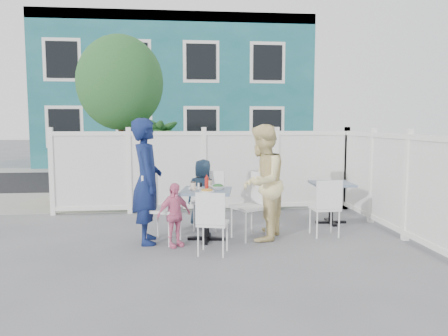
{
  "coord_description": "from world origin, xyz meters",
  "views": [
    {
      "loc": [
        -0.39,
        -6.13,
        1.77
      ],
      "look_at": [
        0.32,
        0.72,
        1.05
      ],
      "focal_mm": 35.0,
      "sensor_mm": 36.0,
      "label": 1
    }
  ],
  "objects": [
    {
      "name": "spare_table",
      "position": [
        2.27,
        1.19,
        0.56
      ],
      "size": [
        0.72,
        0.72,
        0.72
      ],
      "rotation": [
        0.0,
        0.0,
        -0.05
      ],
      "color": "#3D5071",
      "rests_on": "ground"
    },
    {
      "name": "chair_left",
      "position": [
        -0.71,
        0.29,
        0.59
      ],
      "size": [
        0.59,
        0.6,
        1.01
      ],
      "rotation": [
        0.0,
        0.0,
        -1.99
      ],
      "color": "white",
      "rests_on": "ground"
    },
    {
      "name": "salt_shaker",
      "position": [
        -0.09,
        0.56,
        0.8
      ],
      "size": [
        0.03,
        0.03,
        0.07
      ],
      "primitive_type": "cylinder",
      "color": "white",
      "rests_on": "main_table"
    },
    {
      "name": "chair_right",
      "position": [
        0.74,
        0.35,
        0.59
      ],
      "size": [
        0.59,
        0.6,
        1.01
      ],
      "rotation": [
        0.0,
        0.0,
        2.0
      ],
      "color": "white",
      "rests_on": "ground"
    },
    {
      "name": "potted_shrub_b",
      "position": [
        1.33,
        3.0,
        0.72
      ],
      "size": [
        1.65,
        1.7,
        1.44
      ],
      "primitive_type": "imported",
      "rotation": [
        0.0,
        0.0,
        2.14
      ],
      "color": "#1C512A",
      "rests_on": "ground"
    },
    {
      "name": "utility_cabinet",
      "position": [
        -2.73,
        4.0,
        0.69
      ],
      "size": [
        0.77,
        0.56,
        1.39
      ],
      "primitive_type": "cube",
      "rotation": [
        0.0,
        0.0,
        -0.04
      ],
      "color": "gold",
      "rests_on": "ground"
    },
    {
      "name": "toddler",
      "position": [
        -0.47,
        0.02,
        0.46
      ],
      "size": [
        0.58,
        0.48,
        0.92
      ],
      "primitive_type": "imported",
      "rotation": [
        0.0,
        0.0,
        0.57
      ],
      "color": "pink",
      "rests_on": "ground"
    },
    {
      "name": "coffee_cup_b",
      "position": [
        0.08,
        0.55,
        0.83
      ],
      "size": [
        0.08,
        0.08,
        0.11
      ],
      "primitive_type": "cylinder",
      "color": "beige",
      "rests_on": "main_table"
    },
    {
      "name": "man",
      "position": [
        -0.86,
        0.27,
        0.92
      ],
      "size": [
        0.51,
        0.71,
        1.84
      ],
      "primitive_type": "imported",
      "rotation": [
        0.0,
        0.0,
        1.68
      ],
      "color": "#111E4E",
      "rests_on": "ground"
    },
    {
      "name": "building",
      "position": [
        -0.5,
        14.0,
        3.0
      ],
      "size": [
        11.0,
        6.0,
        6.0
      ],
      "color": "#165A62",
      "rests_on": "ground"
    },
    {
      "name": "ground",
      "position": [
        0.0,
        0.0,
        0.0
      ],
      "size": [
        80.0,
        80.0,
        0.0
      ],
      "primitive_type": "plane",
      "color": "slate"
    },
    {
      "name": "pepper_shaker",
      "position": [
        -0.05,
        0.6,
        0.8
      ],
      "size": [
        0.03,
        0.03,
        0.07
      ],
      "primitive_type": "cylinder",
      "color": "black",
      "rests_on": "main_table"
    },
    {
      "name": "chair_near",
      "position": [
        0.04,
        -0.46,
        0.5
      ],
      "size": [
        0.48,
        0.47,
        0.86
      ],
      "rotation": [
        0.0,
        0.0,
        -0.27
      ],
      "color": "white",
      "rests_on": "ground"
    },
    {
      "name": "potted_shrub_a",
      "position": [
        -0.75,
        3.1,
        0.91
      ],
      "size": [
        1.03,
        1.03,
        1.83
      ],
      "primitive_type": "imported",
      "rotation": [
        0.0,
        0.0,
        3.14
      ],
      "color": "#1C512A",
      "rests_on": "ground"
    },
    {
      "name": "chair_spare",
      "position": [
        1.87,
        0.31,
        0.52
      ],
      "size": [
        0.42,
        0.41,
        0.9
      ],
      "rotation": [
        0.0,
        0.0,
        0.03
      ],
      "color": "white",
      "rests_on": "ground"
    },
    {
      "name": "plate_main",
      "position": [
        0.01,
        0.15,
        0.78
      ],
      "size": [
        0.22,
        0.22,
        0.01
      ],
      "primitive_type": "cylinder",
      "color": "white",
      "rests_on": "main_table"
    },
    {
      "name": "plate_side",
      "position": [
        -0.14,
        0.4,
        0.78
      ],
      "size": [
        0.23,
        0.23,
        0.02
      ],
      "primitive_type": "cylinder",
      "color": "white",
      "rests_on": "main_table"
    },
    {
      "name": "street",
      "position": [
        0.0,
        7.5,
        0.0
      ],
      "size": [
        24.0,
        5.0,
        0.01
      ],
      "primitive_type": "cube",
      "color": "black",
      "rests_on": "ground"
    },
    {
      "name": "ketchup_bottle",
      "position": [
        0.02,
        0.36,
        0.86
      ],
      "size": [
        0.06,
        0.06,
        0.18
      ],
      "primitive_type": "cylinder",
      "color": "#B11D15",
      "rests_on": "main_table"
    },
    {
      "name": "fence_back",
      "position": [
        0.1,
        2.4,
        0.78
      ],
      "size": [
        5.86,
        0.08,
        1.6
      ],
      "color": "white",
      "rests_on": "ground"
    },
    {
      "name": "salad_bowl",
      "position": [
        0.19,
        0.33,
        0.8
      ],
      "size": [
        0.23,
        0.23,
        0.06
      ],
      "primitive_type": "imported",
      "color": "white",
      "rests_on": "main_table"
    },
    {
      "name": "far_sidewalk",
      "position": [
        0.0,
        10.6,
        0.01
      ],
      "size": [
        24.0,
        1.6,
        0.01
      ],
      "primitive_type": "cube",
      "color": "gray",
      "rests_on": "ground"
    },
    {
      "name": "coffee_cup_a",
      "position": [
        -0.18,
        0.26,
        0.83
      ],
      "size": [
        0.08,
        0.08,
        0.12
      ],
      "primitive_type": "cylinder",
      "color": "beige",
      "rests_on": "main_table"
    },
    {
      "name": "woman",
      "position": [
        0.86,
        0.29,
        0.87
      ],
      "size": [
        0.95,
        1.04,
        1.74
      ],
      "primitive_type": "imported",
      "rotation": [
        0.0,
        0.0,
        -2.0
      ],
      "color": "#F8D14E",
      "rests_on": "ground"
    },
    {
      "name": "near_sidewalk",
      "position": [
        0.0,
        3.8,
        0.01
      ],
      "size": [
        24.0,
        2.6,
        0.01
      ],
      "primitive_type": "cube",
      "color": "gray",
      "rests_on": "ground"
    },
    {
      "name": "boy",
      "position": [
        0.01,
        1.2,
        0.58
      ],
      "size": [
        0.64,
        0.5,
        1.15
      ],
      "primitive_type": "imported",
      "rotation": [
        0.0,
        0.0,
        2.87
      ],
      "color": "#1D3148",
      "rests_on": "ground"
    },
    {
      "name": "chair_back",
      "position": [
        0.12,
        1.04,
        0.56
      ],
      "size": [
        0.57,
        0.56,
        0.96
      ],
      "rotation": [
        0.0,
        0.0,
        2.74
      ],
      "color": "white",
      "rests_on": "ground"
    },
    {
      "name": "fence_right",
      "position": [
        3.0,
        0.6,
        0.78
      ],
      "size": [
        0.08,
        3.66,
        1.6
      ],
      "rotation": [
        0.0,
        0.0,
        1.57
      ],
      "color": "white",
      "rests_on": "ground"
    },
    {
      "name": "main_table",
      "position": [
        0.02,
        0.32,
        0.6
      ],
      "size": [
        0.84,
        0.84,
        0.77
      ],
      "rotation": [
        0.0,
        0.0,
        -0.16
      ],
      "color": "#3D5071",
      "rests_on": "ground"
    },
    {
      "name": "tree",
      "position": [
        -1.6,
        3.3,
        2.59
      ],
      "size": [
        1.8,
        1.62,
        3.59
      ],
      "color": "#382316",
      "rests_on": "ground"
    }
  ]
}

